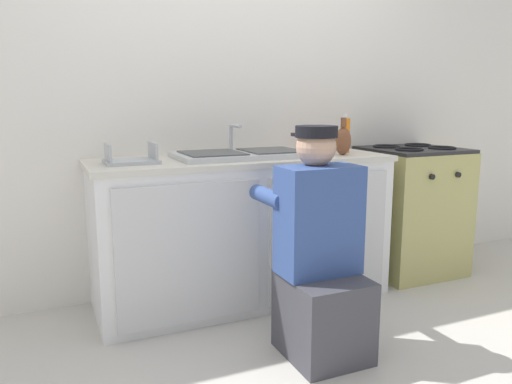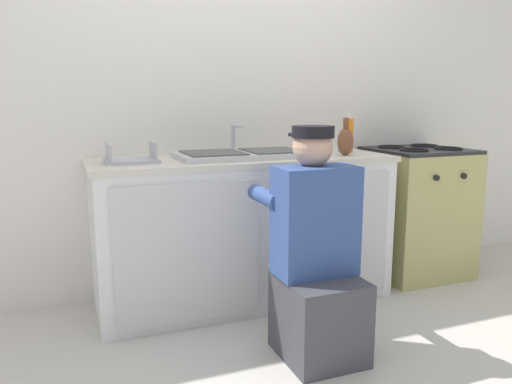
{
  "view_description": "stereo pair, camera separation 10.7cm",
  "coord_description": "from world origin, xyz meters",
  "px_view_note": "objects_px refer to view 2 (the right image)",
  "views": [
    {
      "loc": [
        -1.12,
        -2.44,
        1.22
      ],
      "look_at": [
        0.0,
        0.1,
        0.71
      ],
      "focal_mm": 35.0,
      "sensor_mm": 36.0,
      "label": 1
    },
    {
      "loc": [
        -1.02,
        -2.48,
        1.22
      ],
      "look_at": [
        0.0,
        0.1,
        0.71
      ],
      "focal_mm": 35.0,
      "sensor_mm": 36.0,
      "label": 2
    }
  ],
  "objects_px": {
    "plumber_person": "(316,263)",
    "dish_rack_tray": "(132,158)",
    "sink_double_basin": "(244,154)",
    "vase_decorative": "(345,141)",
    "water_glass": "(342,144)",
    "soap_bottle_orange": "(348,135)",
    "stove_range": "(416,211)",
    "spice_bottle_red": "(307,143)"
  },
  "relations": [
    {
      "from": "vase_decorative",
      "to": "spice_bottle_red",
      "type": "relative_size",
      "value": 2.19
    },
    {
      "from": "plumber_person",
      "to": "vase_decorative",
      "type": "bearing_deg",
      "value": 50.19
    },
    {
      "from": "sink_double_basin",
      "to": "soap_bottle_orange",
      "type": "bearing_deg",
      "value": -0.79
    },
    {
      "from": "dish_rack_tray",
      "to": "water_glass",
      "type": "relative_size",
      "value": 2.8
    },
    {
      "from": "sink_double_basin",
      "to": "vase_decorative",
      "type": "height_order",
      "value": "vase_decorative"
    },
    {
      "from": "stove_range",
      "to": "water_glass",
      "type": "xyz_separation_m",
      "value": [
        -0.56,
        0.08,
        0.49
      ]
    },
    {
      "from": "dish_rack_tray",
      "to": "vase_decorative",
      "type": "height_order",
      "value": "vase_decorative"
    },
    {
      "from": "water_glass",
      "to": "vase_decorative",
      "type": "xyz_separation_m",
      "value": [
        -0.11,
        -0.21,
        0.04
      ]
    },
    {
      "from": "sink_double_basin",
      "to": "spice_bottle_red",
      "type": "bearing_deg",
      "value": 20.48
    },
    {
      "from": "plumber_person",
      "to": "dish_rack_tray",
      "type": "xyz_separation_m",
      "value": [
        -0.74,
        0.74,
        0.45
      ]
    },
    {
      "from": "dish_rack_tray",
      "to": "spice_bottle_red",
      "type": "relative_size",
      "value": 2.67
    },
    {
      "from": "sink_double_basin",
      "to": "plumber_person",
      "type": "bearing_deg",
      "value": -84.04
    },
    {
      "from": "water_glass",
      "to": "stove_range",
      "type": "bearing_deg",
      "value": -8.31
    },
    {
      "from": "stove_range",
      "to": "dish_rack_tray",
      "type": "bearing_deg",
      "value": -179.04
    },
    {
      "from": "plumber_person",
      "to": "water_glass",
      "type": "xyz_separation_m",
      "value": [
        0.65,
        0.86,
        0.48
      ]
    },
    {
      "from": "plumber_person",
      "to": "water_glass",
      "type": "relative_size",
      "value": 11.04
    },
    {
      "from": "soap_bottle_orange",
      "to": "water_glass",
      "type": "bearing_deg",
      "value": 82.16
    },
    {
      "from": "stove_range",
      "to": "plumber_person",
      "type": "xyz_separation_m",
      "value": [
        -1.21,
        -0.78,
        0.01
      ]
    },
    {
      "from": "plumber_person",
      "to": "spice_bottle_red",
      "type": "xyz_separation_m",
      "value": [
        0.45,
        0.98,
        0.48
      ]
    },
    {
      "from": "sink_double_basin",
      "to": "dish_rack_tray",
      "type": "height_order",
      "value": "sink_double_basin"
    },
    {
      "from": "stove_range",
      "to": "water_glass",
      "type": "relative_size",
      "value": 9.07
    },
    {
      "from": "sink_double_basin",
      "to": "plumber_person",
      "type": "xyz_separation_m",
      "value": [
        0.08,
        -0.78,
        -0.44
      ]
    },
    {
      "from": "soap_bottle_orange",
      "to": "vase_decorative",
      "type": "relative_size",
      "value": 1.09
    },
    {
      "from": "soap_bottle_orange",
      "to": "vase_decorative",
      "type": "distance_m",
      "value": 0.16
    },
    {
      "from": "stove_range",
      "to": "sink_double_basin",
      "type": "bearing_deg",
      "value": 179.9
    },
    {
      "from": "spice_bottle_red",
      "to": "plumber_person",
      "type": "bearing_deg",
      "value": -114.58
    },
    {
      "from": "water_glass",
      "to": "spice_bottle_red",
      "type": "height_order",
      "value": "spice_bottle_red"
    },
    {
      "from": "plumber_person",
      "to": "dish_rack_tray",
      "type": "distance_m",
      "value": 1.14
    },
    {
      "from": "sink_double_basin",
      "to": "water_glass",
      "type": "distance_m",
      "value": 0.73
    },
    {
      "from": "plumber_person",
      "to": "vase_decorative",
      "type": "relative_size",
      "value": 4.8
    },
    {
      "from": "stove_range",
      "to": "spice_bottle_red",
      "type": "bearing_deg",
      "value": 165.41
    },
    {
      "from": "soap_bottle_orange",
      "to": "plumber_person",
      "type": "bearing_deg",
      "value": -129.54
    },
    {
      "from": "sink_double_basin",
      "to": "vase_decorative",
      "type": "bearing_deg",
      "value": -12.15
    },
    {
      "from": "stove_range",
      "to": "soap_bottle_orange",
      "type": "distance_m",
      "value": 0.8
    },
    {
      "from": "stove_range",
      "to": "plumber_person",
      "type": "bearing_deg",
      "value": -147.35
    },
    {
      "from": "soap_bottle_orange",
      "to": "spice_bottle_red",
      "type": "height_order",
      "value": "soap_bottle_orange"
    },
    {
      "from": "stove_range",
      "to": "dish_rack_tray",
      "type": "xyz_separation_m",
      "value": [
        -1.95,
        -0.03,
        0.46
      ]
    },
    {
      "from": "vase_decorative",
      "to": "water_glass",
      "type": "bearing_deg",
      "value": 62.93
    },
    {
      "from": "plumber_person",
      "to": "soap_bottle_orange",
      "type": "height_order",
      "value": "soap_bottle_orange"
    },
    {
      "from": "stove_range",
      "to": "water_glass",
      "type": "distance_m",
      "value": 0.75
    },
    {
      "from": "soap_bottle_orange",
      "to": "sink_double_basin",
      "type": "bearing_deg",
      "value": 179.21
    },
    {
      "from": "sink_double_basin",
      "to": "water_glass",
      "type": "bearing_deg",
      "value": 6.29
    }
  ]
}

